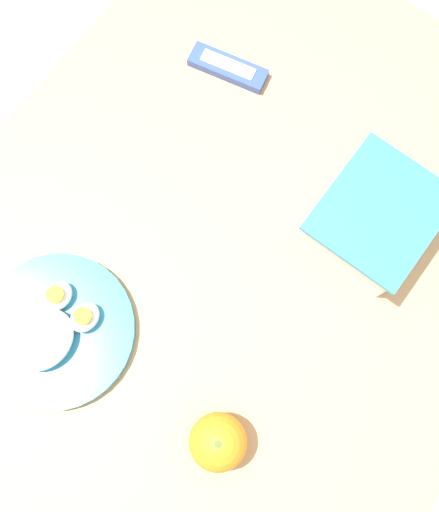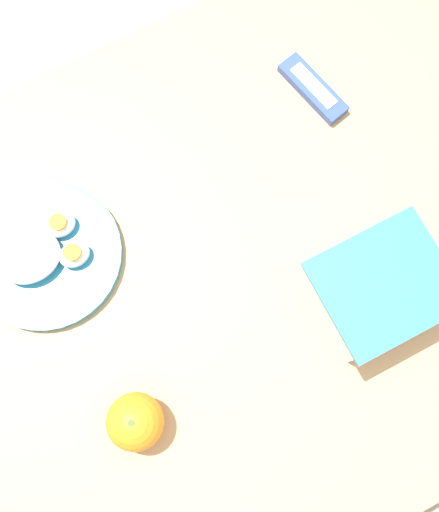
{
  "view_description": "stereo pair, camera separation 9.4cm",
  "coord_description": "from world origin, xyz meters",
  "px_view_note": "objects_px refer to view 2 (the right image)",
  "views": [
    {
      "loc": [
        0.15,
        0.11,
        1.73
      ],
      "look_at": [
        -0.02,
        -0.02,
        0.81
      ],
      "focal_mm": 42.0,
      "sensor_mm": 36.0,
      "label": 1
    },
    {
      "loc": [
        0.08,
        0.17,
        1.73
      ],
      "look_at": [
        -0.02,
        -0.02,
        0.81
      ],
      "focal_mm": 42.0,
      "sensor_mm": 36.0,
      "label": 2
    }
  ],
  "objects_px": {
    "food_container": "(377,290)",
    "orange_fruit": "(135,422)",
    "rice_plate": "(45,254)",
    "candy_bar": "(313,89)"
  },
  "relations": [
    {
      "from": "orange_fruit",
      "to": "rice_plate",
      "type": "height_order",
      "value": "orange_fruit"
    },
    {
      "from": "rice_plate",
      "to": "food_container",
      "type": "bearing_deg",
      "value": 145.76
    },
    {
      "from": "rice_plate",
      "to": "candy_bar",
      "type": "distance_m",
      "value": 0.53
    },
    {
      "from": "food_container",
      "to": "rice_plate",
      "type": "height_order",
      "value": "food_container"
    },
    {
      "from": "orange_fruit",
      "to": "candy_bar",
      "type": "xyz_separation_m",
      "value": [
        -0.51,
        -0.36,
        -0.03
      ]
    },
    {
      "from": "food_container",
      "to": "orange_fruit",
      "type": "relative_size",
      "value": 2.23
    },
    {
      "from": "food_container",
      "to": "rice_plate",
      "type": "bearing_deg",
      "value": -34.24
    },
    {
      "from": "orange_fruit",
      "to": "rice_plate",
      "type": "relative_size",
      "value": 0.35
    },
    {
      "from": "orange_fruit",
      "to": "rice_plate",
      "type": "xyz_separation_m",
      "value": [
        0.02,
        -0.3,
        -0.03
      ]
    },
    {
      "from": "rice_plate",
      "to": "candy_bar",
      "type": "height_order",
      "value": "rice_plate"
    }
  ]
}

